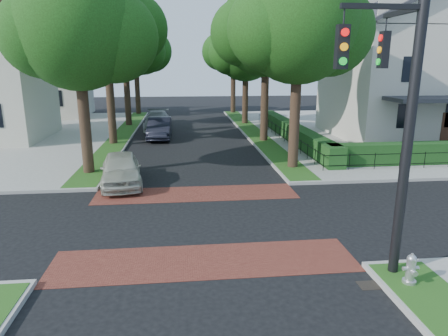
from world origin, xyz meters
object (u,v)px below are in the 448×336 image
Objects in this scene: traffic_signal at (400,104)px; parked_car_rear at (157,121)px; parked_car_middle at (160,128)px; parked_car_front at (121,169)px; fire_hydrant at (411,269)px.

parked_car_rear is at bearing 106.16° from traffic_signal.
parked_car_rear is at bearing 96.18° from parked_car_middle.
parked_car_middle reaches higher than parked_car_rear.
parked_car_front is at bearing -93.47° from parked_car_rear.
fire_hydrant is (7.50, -22.64, -0.27)m from parked_car_middle.
parked_car_front is 13.47m from fire_hydrant.
parked_car_front reaches higher than fire_hydrant.
traffic_signal is 1.44× the size of parked_car_rear.
fire_hydrant is at bearing -70.88° from parked_car_middle.
parked_car_rear reaches higher than fire_hydrant.
parked_car_middle is 23.85m from fire_hydrant.
fire_hydrant is at bearing -74.41° from parked_car_rear.
traffic_signal is 9.49× the size of fire_hydrant.
parked_car_front is at bearing 106.79° from fire_hydrant.
parked_car_middle is 5.89× the size of fire_hydrant.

